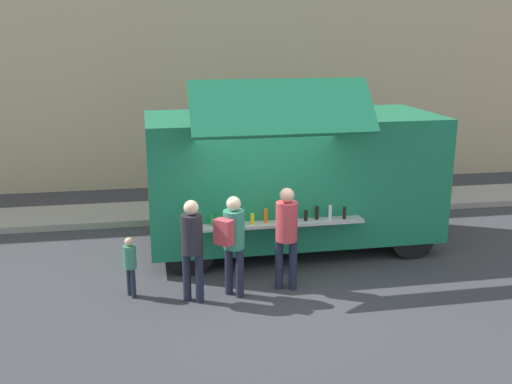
{
  "coord_description": "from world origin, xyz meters",
  "views": [
    {
      "loc": [
        -1.98,
        -9.37,
        4.31
      ],
      "look_at": [
        -0.03,
        1.53,
        1.3
      ],
      "focal_mm": 41.58,
      "sensor_mm": 36.0,
      "label": 1
    }
  ],
  "objects_px": {
    "trash_bin": "(410,186)",
    "child_near_queue": "(130,262)",
    "customer_mid_with_backpack": "(232,237)",
    "food_truck_main": "(292,176)",
    "customer_front_ordering": "(286,230)",
    "customer_rear_waiting": "(192,242)"
  },
  "relations": [
    {
      "from": "customer_mid_with_backpack",
      "to": "child_near_queue",
      "type": "height_order",
      "value": "customer_mid_with_backpack"
    },
    {
      "from": "food_truck_main",
      "to": "trash_bin",
      "type": "bearing_deg",
      "value": 31.9
    },
    {
      "from": "food_truck_main",
      "to": "customer_rear_waiting",
      "type": "height_order",
      "value": "food_truck_main"
    },
    {
      "from": "customer_mid_with_backpack",
      "to": "customer_front_ordering",
      "type": "bearing_deg",
      "value": -37.11
    },
    {
      "from": "customer_mid_with_backpack",
      "to": "food_truck_main",
      "type": "bearing_deg",
      "value": 9.8
    },
    {
      "from": "customer_mid_with_backpack",
      "to": "customer_rear_waiting",
      "type": "relative_size",
      "value": 1.0
    },
    {
      "from": "trash_bin",
      "to": "customer_rear_waiting",
      "type": "height_order",
      "value": "customer_rear_waiting"
    },
    {
      "from": "trash_bin",
      "to": "child_near_queue",
      "type": "bearing_deg",
      "value": -148.36
    },
    {
      "from": "food_truck_main",
      "to": "child_near_queue",
      "type": "bearing_deg",
      "value": -149.97
    },
    {
      "from": "food_truck_main",
      "to": "customer_mid_with_backpack",
      "type": "distance_m",
      "value": 2.7
    },
    {
      "from": "customer_rear_waiting",
      "to": "child_near_queue",
      "type": "bearing_deg",
      "value": 99.84
    },
    {
      "from": "food_truck_main",
      "to": "customer_rear_waiting",
      "type": "relative_size",
      "value": 3.32
    },
    {
      "from": "food_truck_main",
      "to": "customer_front_ordering",
      "type": "bearing_deg",
      "value": -106.44
    },
    {
      "from": "customer_front_ordering",
      "to": "food_truck_main",
      "type": "bearing_deg",
      "value": 2.62
    },
    {
      "from": "trash_bin",
      "to": "child_near_queue",
      "type": "height_order",
      "value": "trash_bin"
    },
    {
      "from": "trash_bin",
      "to": "customer_rear_waiting",
      "type": "xyz_separation_m",
      "value": [
        -5.83,
        -4.58,
        0.51
      ]
    },
    {
      "from": "food_truck_main",
      "to": "child_near_queue",
      "type": "xyz_separation_m",
      "value": [
        -3.2,
        -1.89,
        -0.87
      ]
    },
    {
      "from": "customer_front_ordering",
      "to": "child_near_queue",
      "type": "bearing_deg",
      "value": 105.1
    },
    {
      "from": "food_truck_main",
      "to": "customer_mid_with_backpack",
      "type": "bearing_deg",
      "value": -125.46
    },
    {
      "from": "food_truck_main",
      "to": "customer_rear_waiting",
      "type": "bearing_deg",
      "value": -134.73
    },
    {
      "from": "customer_front_ordering",
      "to": "child_near_queue",
      "type": "height_order",
      "value": "customer_front_ordering"
    },
    {
      "from": "trash_bin",
      "to": "child_near_queue",
      "type": "relative_size",
      "value": 1.0
    }
  ]
}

